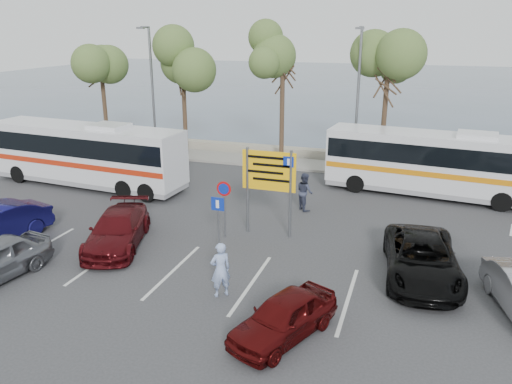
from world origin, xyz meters
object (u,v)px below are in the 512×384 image
(pedestrian_far, at_px, (305,192))
(pedestrian_near, at_px, (220,270))
(coach_bus_right, at_px, (437,166))
(street_lamp_left, at_px, (152,85))
(coach_bus_left, at_px, (86,156))
(direction_sign, at_px, (269,178))
(suv_black, at_px, (422,258))
(car_red, at_px, (284,317))
(street_lamp_right, at_px, (358,93))
(car_maroon, at_px, (117,230))

(pedestrian_far, bearing_deg, pedestrian_near, 134.59)
(coach_bus_right, bearing_deg, street_lamp_left, 170.21)
(coach_bus_left, bearing_deg, coach_bus_right, 12.80)
(direction_sign, bearing_deg, suv_black, -17.88)
(street_lamp_left, xyz_separation_m, suv_black, (17.00, -12.26, -3.89))
(direction_sign, distance_m, pedestrian_far, 3.72)
(street_lamp_left, bearing_deg, coach_bus_left, -90.92)
(street_lamp_left, height_order, car_red, street_lamp_left)
(coach_bus_right, relative_size, car_red, 3.07)
(car_red, height_order, suv_black, suv_black)
(street_lamp_left, distance_m, car_red, 22.09)
(direction_sign, xyz_separation_m, pedestrian_far, (0.73, 3.30, -1.55))
(street_lamp_right, distance_m, pedestrian_near, 16.07)
(street_lamp_left, relative_size, street_lamp_right, 1.00)
(street_lamp_left, distance_m, suv_black, 21.32)
(coach_bus_right, bearing_deg, pedestrian_far, -145.27)
(street_lamp_left, xyz_separation_m, car_maroon, (5.80, -13.27, -3.93))
(coach_bus_right, height_order, pedestrian_far, coach_bus_right)
(street_lamp_left, relative_size, car_red, 2.24)
(street_lamp_right, relative_size, car_maroon, 1.74)
(street_lamp_right, relative_size, pedestrian_far, 4.54)
(street_lamp_right, height_order, direction_sign, street_lamp_right)
(car_maroon, relative_size, car_red, 1.29)
(car_red, bearing_deg, direction_sign, 134.31)
(direction_sign, height_order, coach_bus_right, direction_sign)
(street_lamp_left, distance_m, coach_bus_right, 18.02)
(pedestrian_near, height_order, pedestrian_far, pedestrian_near)
(car_red, relative_size, suv_black, 0.70)
(coach_bus_left, height_order, pedestrian_near, coach_bus_left)
(coach_bus_right, bearing_deg, coach_bus_left, -167.20)
(direction_sign, distance_m, pedestrian_near, 5.42)
(street_lamp_right, distance_m, suv_black, 13.47)
(pedestrian_near, bearing_deg, coach_bus_right, -159.21)
(pedestrian_near, bearing_deg, suv_black, 166.81)
(coach_bus_right, relative_size, pedestrian_far, 6.22)
(coach_bus_left, distance_m, car_maroon, 8.66)
(car_red, xyz_separation_m, pedestrian_far, (-1.77, 10.00, 0.27))
(direction_sign, xyz_separation_m, coach_bus_right, (6.50, 7.30, -0.87))
(coach_bus_right, bearing_deg, pedestrian_near, -117.37)
(street_lamp_right, bearing_deg, suv_black, -71.93)
(coach_bus_left, bearing_deg, street_lamp_right, 28.16)
(direction_sign, relative_size, pedestrian_far, 2.04)
(coach_bus_left, xyz_separation_m, suv_black, (17.11, -5.24, -0.89))
(pedestrian_near, bearing_deg, street_lamp_left, -96.44)
(car_red, distance_m, pedestrian_near, 2.91)
(car_maroon, bearing_deg, street_lamp_right, 43.00)
(coach_bus_right, height_order, pedestrian_near, coach_bus_right)
(direction_sign, xyz_separation_m, car_maroon, (-5.20, -2.95, -1.76))
(direction_sign, xyz_separation_m, coach_bus_left, (-11.12, 3.30, -0.83))
(car_maroon, xyz_separation_m, pedestrian_far, (5.93, 6.25, 0.21))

